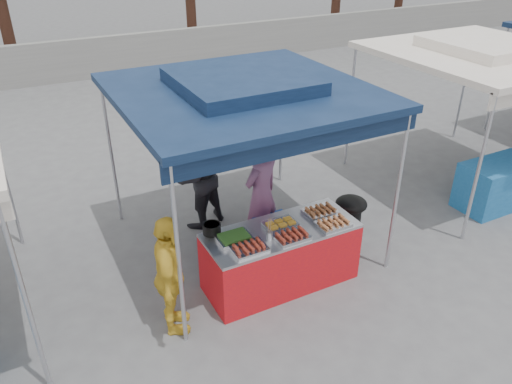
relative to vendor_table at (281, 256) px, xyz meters
name	(u,v)px	position (x,y,z in m)	size (l,w,h in m)	color
ground_plane	(276,278)	(0.00, 0.10, -0.43)	(80.00, 80.00, 0.00)	#58585A
back_wall	(97,58)	(0.00, 11.10, 0.17)	(40.00, 0.25, 1.20)	gray
main_canopy	(243,91)	(0.00, 1.07, 1.94)	(3.20, 3.20, 2.57)	#B8B8BF
neighbor_stall_right	(495,104)	(4.50, 0.67, 1.18)	(3.20, 3.20, 2.57)	#B8B8BF
vendor_table	(281,256)	(0.00, 0.00, 0.00)	(2.00, 0.80, 0.85)	red
food_tray_fl	(249,248)	(-0.57, -0.22, 0.46)	(0.42, 0.30, 0.07)	silver
food_tray_fm	(291,236)	(0.00, -0.24, 0.46)	(0.42, 0.30, 0.07)	silver
food_tray_fr	(333,224)	(0.63, -0.24, 0.46)	(0.42, 0.30, 0.07)	silver
food_tray_bl	(234,238)	(-0.64, 0.06, 0.46)	(0.42, 0.30, 0.07)	silver
food_tray_bm	(281,224)	(0.02, 0.06, 0.46)	(0.42, 0.30, 0.07)	silver
food_tray_br	(320,211)	(0.65, 0.09, 0.46)	(0.42, 0.30, 0.07)	silver
cooking_pot	(212,229)	(-0.82, 0.33, 0.49)	(0.23, 0.23, 0.13)	black
skewer_cup	(269,235)	(-0.24, -0.11, 0.48)	(0.08, 0.08, 0.10)	#B8B8BF
wok_burner	(350,216)	(1.38, 0.34, 0.04)	(0.47, 0.47, 0.78)	black
crate_left	(239,259)	(-0.34, 0.55, -0.28)	(0.48, 0.34, 0.29)	#133D9F
crate_right	(272,245)	(0.22, 0.62, -0.27)	(0.51, 0.36, 0.31)	#133D9F
crate_stacked	(272,227)	(0.22, 0.62, 0.03)	(0.50, 0.35, 0.30)	#133D9F
vendor_woman	(261,194)	(0.19, 0.89, 0.45)	(0.64, 0.42, 1.74)	#86557F
helper_man	(198,177)	(-0.40, 1.88, 0.42)	(0.82, 0.64, 1.69)	black
customer_person	(170,277)	(-1.55, -0.16, 0.34)	(0.90, 0.38, 1.54)	gold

